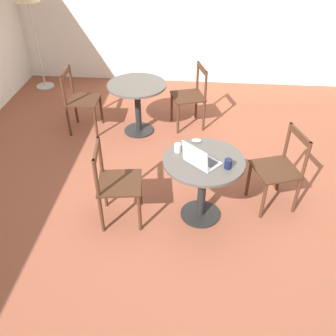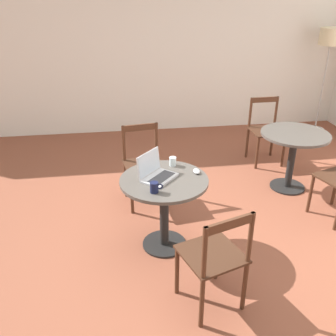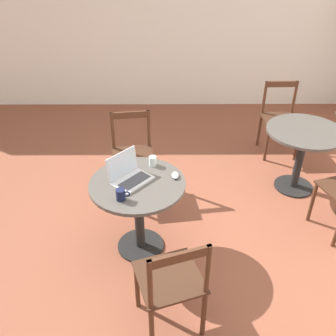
% 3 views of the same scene
% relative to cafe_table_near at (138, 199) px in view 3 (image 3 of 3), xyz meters
% --- Properties ---
extents(ground_plane, '(16.00, 16.00, 0.00)m').
position_rel_cafe_table_near_xyz_m(ground_plane, '(0.27, -0.00, -0.55)').
color(ground_plane, brown).
extents(wall_back, '(9.40, 0.06, 2.70)m').
position_rel_cafe_table_near_xyz_m(wall_back, '(0.27, 3.23, 0.80)').
color(wall_back, white).
rests_on(wall_back, ground_plane).
extents(cafe_table_near, '(0.79, 0.79, 0.72)m').
position_rel_cafe_table_near_xyz_m(cafe_table_near, '(0.00, 0.00, 0.00)').
color(cafe_table_near, black).
rests_on(cafe_table_near, ground_plane).
extents(cafe_table_mid, '(0.79, 0.79, 0.72)m').
position_rel_cafe_table_near_xyz_m(cafe_table_mid, '(1.66, 0.91, 0.00)').
color(cafe_table_mid, black).
rests_on(cafe_table_mid, ground_plane).
extents(chair_near_back, '(0.48, 0.48, 0.88)m').
position_rel_cafe_table_near_xyz_m(chair_near_back, '(-0.12, 0.86, -0.10)').
color(chair_near_back, '#472819').
rests_on(chair_near_back, ground_plane).
extents(chair_near_front, '(0.54, 0.54, 0.88)m').
position_rel_cafe_table_near_xyz_m(chair_near_front, '(0.27, -0.80, -0.10)').
color(chair_near_front, '#472819').
rests_on(chair_near_front, ground_plane).
extents(chair_mid_back, '(0.44, 0.44, 0.88)m').
position_rel_cafe_table_near_xyz_m(chair_mid_back, '(1.65, 1.71, -0.10)').
color(chair_mid_back, '#472819').
rests_on(chair_mid_back, ground_plane).
extents(laptop, '(0.39, 0.39, 0.23)m').
position_rel_cafe_table_near_xyz_m(laptop, '(-0.06, 0.03, 0.21)').
color(laptop, '#B7B7BC').
rests_on(laptop, cafe_table_near).
extents(mouse, '(0.06, 0.10, 0.03)m').
position_rel_cafe_table_near_xyz_m(mouse, '(0.31, 0.08, 0.18)').
color(mouse, '#B7B7BC').
rests_on(mouse, cafe_table_near).
extents(mug, '(0.11, 0.07, 0.09)m').
position_rel_cafe_table_near_xyz_m(mug, '(-0.11, -0.22, 0.21)').
color(mug, '#141938').
rests_on(mug, cafe_table_near).
extents(drinking_glass, '(0.07, 0.07, 0.09)m').
position_rel_cafe_table_near_xyz_m(drinking_glass, '(0.12, 0.26, 0.21)').
color(drinking_glass, silver).
rests_on(drinking_glass, cafe_table_near).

